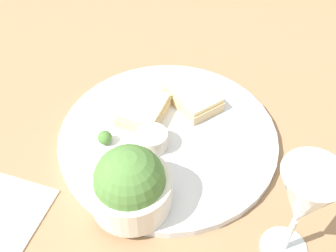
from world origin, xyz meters
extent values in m
plane|color=#93704C|center=(0.00, 0.00, 0.00)|extent=(4.00, 4.00, 0.00)
cylinder|color=silver|center=(0.00, 0.00, 0.01)|extent=(0.36, 0.36, 0.01)
cylinder|color=silver|center=(0.13, -0.05, 0.04)|extent=(0.11, 0.11, 0.05)
sphere|color=#4C7A38|center=(0.13, -0.05, 0.07)|extent=(0.10, 0.10, 0.10)
cylinder|color=beige|center=(0.02, -0.03, 0.03)|extent=(0.05, 0.05, 0.03)
cylinder|color=tan|center=(0.02, -0.03, 0.04)|extent=(0.04, 0.04, 0.01)
cube|color=#D1B27F|center=(-0.07, 0.04, 0.02)|extent=(0.12, 0.11, 0.02)
cube|color=beige|center=(-0.07, 0.04, 0.04)|extent=(0.11, 0.10, 0.01)
cube|color=#D1B27F|center=(-0.04, -0.04, 0.02)|extent=(0.11, 0.10, 0.02)
cube|color=beige|center=(-0.04, -0.04, 0.04)|extent=(0.10, 0.09, 0.01)
cylinder|color=silver|center=(0.19, 0.15, 0.00)|extent=(0.06, 0.06, 0.01)
cylinder|color=silver|center=(0.19, 0.15, 0.04)|extent=(0.01, 0.01, 0.07)
cone|color=silver|center=(0.19, 0.15, 0.12)|extent=(0.07, 0.07, 0.10)
sphere|color=#477533|center=(0.02, -0.10, 0.03)|extent=(0.02, 0.02, 0.02)
camera|label=1|loc=(0.46, -0.01, 0.52)|focal=45.00mm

